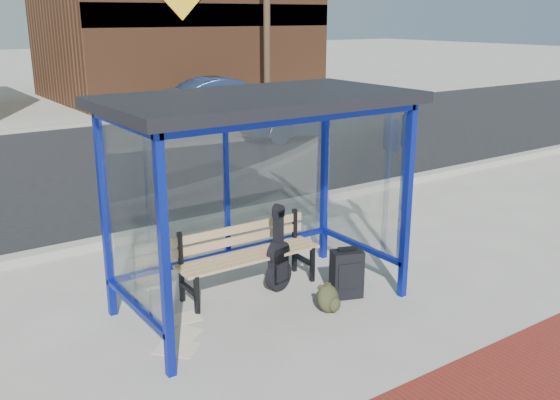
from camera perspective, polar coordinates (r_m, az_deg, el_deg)
ground at (r=7.31m, az=-1.67°, el=-9.52°), size 120.00×120.00×0.00m
curb_near at (r=9.66m, az=-11.14°, el=-2.79°), size 60.00×0.25×0.12m
street_asphalt at (r=14.33m, az=-19.47°, el=2.68°), size 60.00×10.00×0.00m
curb_far at (r=19.21m, az=-23.70°, el=5.74°), size 60.00×0.25×0.12m
bus_shelter at (r=6.72m, az=-2.15°, el=6.77°), size 3.30×1.80×2.42m
storefront_brown at (r=26.64m, az=-9.43°, el=16.35°), size 10.00×7.08×6.40m
bench at (r=7.51m, az=-3.09°, el=-4.78°), size 1.80×0.47×0.85m
guitar_bag at (r=7.52m, az=-0.15°, el=-5.61°), size 0.39×0.20×1.02m
suitcase at (r=7.41m, az=6.12°, el=-6.74°), size 0.42×0.34×0.63m
backpack at (r=7.08m, az=4.49°, el=-9.02°), size 0.31×0.29×0.33m
sign_post at (r=8.15m, az=11.30°, el=2.05°), size 0.10×0.27×2.16m
newspaper_a at (r=6.74m, az=-8.79°, el=-12.07°), size 0.45×0.43×0.01m
newspaper_b at (r=6.50m, az=-9.43°, el=-13.24°), size 0.51×0.51×0.01m
newspaper_c at (r=7.07m, az=-8.76°, el=-10.63°), size 0.37×0.30×0.01m
parked_car at (r=20.68m, az=-4.96°, el=9.38°), size 3.96×1.61×1.28m
fire_hydrant at (r=24.45m, az=1.84°, el=9.90°), size 0.31×0.20×0.68m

